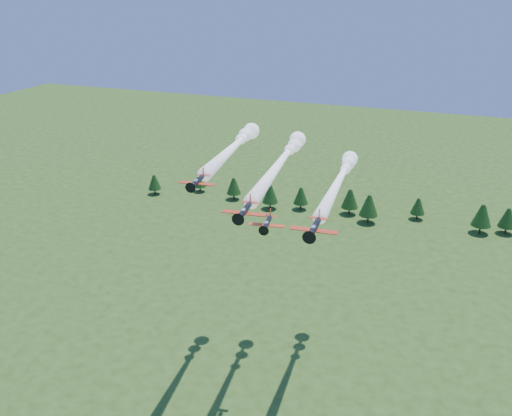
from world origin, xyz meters
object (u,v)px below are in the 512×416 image
(plane_right, at_px, (340,179))
(plane_slot, at_px, (267,223))
(plane_lead, at_px, (281,161))
(plane_left, at_px, (235,146))

(plane_right, xyz_separation_m, plane_slot, (-9.22, -19.72, -3.45))
(plane_lead, xyz_separation_m, plane_left, (-10.99, 1.76, 1.58))
(plane_slot, bearing_deg, plane_right, 55.65)
(plane_left, height_order, plane_right, plane_left)
(plane_left, xyz_separation_m, plane_right, (21.72, 5.35, -6.56))
(plane_left, distance_m, plane_slot, 21.52)
(plane_lead, bearing_deg, plane_slot, -89.12)
(plane_left, bearing_deg, plane_lead, -15.34)
(plane_lead, height_order, plane_left, plane_left)
(plane_left, bearing_deg, plane_right, 7.60)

